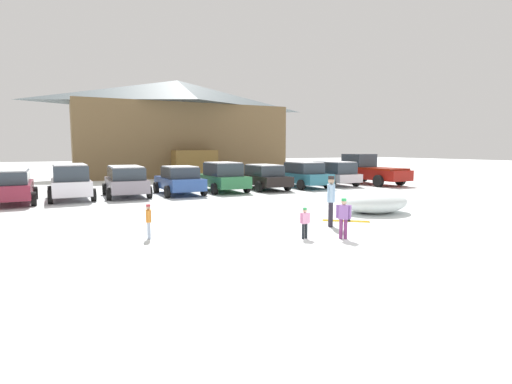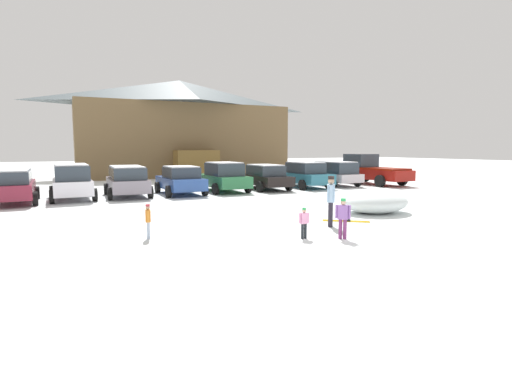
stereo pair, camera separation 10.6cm
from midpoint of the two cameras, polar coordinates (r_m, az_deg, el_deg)
ground at (r=9.77m, az=13.94°, el=-9.16°), size 160.00×160.00×0.00m
ski_lodge at (r=39.43m, az=-10.68°, el=9.03°), size 19.65×11.27×8.98m
parked_maroon_van at (r=21.82m, az=-31.36°, el=0.88°), size 2.15×4.49×1.60m
parked_white_suv at (r=21.99m, az=-24.68°, el=1.48°), size 2.10×4.03×1.79m
parked_grey_wagon at (r=22.30m, az=-17.80°, el=1.64°), size 2.32×4.27×1.64m
parked_blue_hatchback at (r=22.64m, az=-10.59°, el=1.70°), size 2.22×4.08×1.59m
parked_green_coupe at (r=23.84m, az=-4.58°, el=2.17°), size 2.26×4.41×1.76m
parked_black_sedan at (r=25.08m, az=1.31°, el=2.21°), size 2.27×4.83×1.56m
parked_teal_hatchback at (r=26.45m, az=6.98°, el=2.49°), size 2.28×4.74×1.69m
parked_silver_wagon at (r=28.16m, az=11.27°, el=2.75°), size 2.34×4.27×1.68m
pickup_truck at (r=30.02m, az=16.02°, el=3.02°), size 2.50×6.01×2.15m
skier_child_in_orange_jacket at (r=11.77m, az=-14.92°, el=-3.78°), size 0.18×0.36×0.99m
skier_adult_in_blue_parka at (r=13.29m, az=10.86°, el=-0.87°), size 0.43×0.52×1.67m
skier_child_in_purple_jacket at (r=11.57m, az=12.57°, el=-3.39°), size 0.33×0.33×1.16m
skier_child_in_pink_snowsuit at (r=11.45m, az=7.14°, el=-4.17°), size 0.33×0.14×0.89m
pair_of_skis at (r=14.49m, az=12.99°, el=-4.03°), size 1.46×1.24×0.08m
plowed_snow_pile at (r=16.62m, az=16.83°, el=-1.35°), size 2.77×2.21×0.88m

